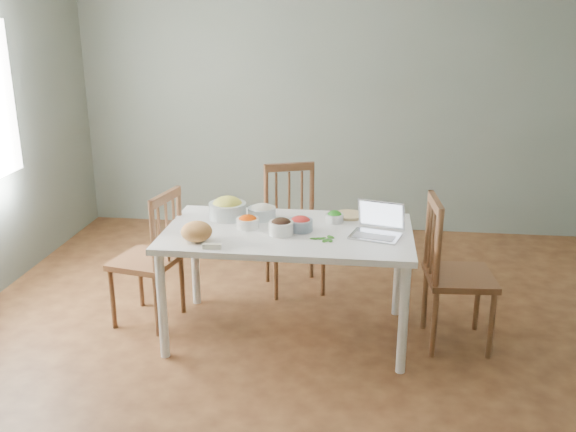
# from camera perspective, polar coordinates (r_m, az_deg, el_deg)

# --- Properties ---
(floor) EXTENTS (5.00, 5.00, 0.00)m
(floor) POSITION_cam_1_polar(r_m,az_deg,el_deg) (4.42, 1.23, -11.54)
(floor) COLOR #462514
(floor) RESTS_ON ground
(wall_back) EXTENTS (5.00, 0.00, 2.70)m
(wall_back) POSITION_cam_1_polar(r_m,az_deg,el_deg) (6.38, 3.69, 10.60)
(wall_back) COLOR #5C6659
(wall_back) RESTS_ON ground
(wall_front) EXTENTS (5.00, 0.00, 2.70)m
(wall_front) POSITION_cam_1_polar(r_m,az_deg,el_deg) (1.61, -7.99, -13.55)
(wall_front) COLOR #5C6659
(wall_front) RESTS_ON ground
(dining_table) EXTENTS (1.65, 0.93, 0.77)m
(dining_table) POSITION_cam_1_polar(r_m,az_deg,el_deg) (4.40, -0.00, -6.02)
(dining_table) COLOR white
(dining_table) RESTS_ON floor
(chair_far) EXTENTS (0.56, 0.55, 1.00)m
(chair_far) POSITION_cam_1_polar(r_m,az_deg,el_deg) (5.07, 0.57, -1.27)
(chair_far) COLOR brown
(chair_far) RESTS_ON floor
(chair_left) EXTENTS (0.49, 0.51, 0.99)m
(chair_left) POSITION_cam_1_polar(r_m,az_deg,el_deg) (4.66, -12.59, -3.62)
(chair_left) COLOR brown
(chair_left) RESTS_ON floor
(chair_right) EXTENTS (0.46, 0.48, 1.02)m
(chair_right) POSITION_cam_1_polar(r_m,az_deg,el_deg) (4.39, 15.09, -4.96)
(chair_right) COLOR brown
(chair_right) RESTS_ON floor
(bread_boule) EXTENTS (0.21, 0.21, 0.13)m
(bread_boule) POSITION_cam_1_polar(r_m,az_deg,el_deg) (4.08, -8.16, -1.37)
(bread_boule) COLOR #B27135
(bread_boule) RESTS_ON dining_table
(butter_stick) EXTENTS (0.12, 0.04, 0.03)m
(butter_stick) POSITION_cam_1_polar(r_m,az_deg,el_deg) (3.96, -6.81, -2.70)
(butter_stick) COLOR silver
(butter_stick) RESTS_ON dining_table
(bowl_squash) EXTENTS (0.28, 0.28, 0.15)m
(bowl_squash) POSITION_cam_1_polar(r_m,az_deg,el_deg) (4.49, -5.41, 0.72)
(bowl_squash) COLOR yellow
(bowl_squash) RESTS_ON dining_table
(bowl_carrot) EXTENTS (0.19, 0.19, 0.09)m
(bowl_carrot) POSITION_cam_1_polar(r_m,az_deg,el_deg) (4.30, -3.62, -0.51)
(bowl_carrot) COLOR #F15400
(bowl_carrot) RESTS_ON dining_table
(bowl_onion) EXTENTS (0.22, 0.22, 0.11)m
(bowl_onion) POSITION_cam_1_polar(r_m,az_deg,el_deg) (4.47, -2.35, 0.40)
(bowl_onion) COLOR silver
(bowl_onion) RESTS_ON dining_table
(bowl_mushroom) EXTENTS (0.21, 0.21, 0.11)m
(bowl_mushroom) POSITION_cam_1_polar(r_m,az_deg,el_deg) (4.16, -0.62, -0.94)
(bowl_mushroom) COLOR black
(bowl_mushroom) RESTS_ON dining_table
(bowl_redpep) EXTENTS (0.19, 0.19, 0.10)m
(bowl_redpep) POSITION_cam_1_polar(r_m,az_deg,el_deg) (4.24, 1.12, -0.68)
(bowl_redpep) COLOR red
(bowl_redpep) RESTS_ON dining_table
(bowl_broccoli) EXTENTS (0.15, 0.15, 0.08)m
(bowl_broccoli) POSITION_cam_1_polar(r_m,az_deg,el_deg) (4.42, 4.17, -0.05)
(bowl_broccoli) COLOR #1E6614
(bowl_broccoli) RESTS_ON dining_table
(flatbread) EXTENTS (0.26, 0.26, 0.02)m
(flatbread) POSITION_cam_1_polar(r_m,az_deg,el_deg) (4.55, 5.46, 0.08)
(flatbread) COLOR #E6CA7F
(flatbread) RESTS_ON dining_table
(basil_bunch) EXTENTS (0.18, 0.18, 0.02)m
(basil_bunch) POSITION_cam_1_polar(r_m,az_deg,el_deg) (4.10, 3.06, -1.95)
(basil_bunch) COLOR #1A5710
(basil_bunch) RESTS_ON dining_table
(laptop) EXTENTS (0.37, 0.35, 0.21)m
(laptop) POSITION_cam_1_polar(r_m,az_deg,el_deg) (4.14, 7.83, -0.50)
(laptop) COLOR silver
(laptop) RESTS_ON dining_table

